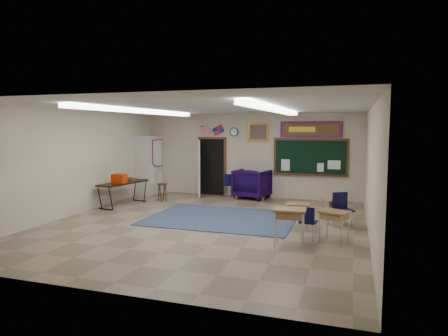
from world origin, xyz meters
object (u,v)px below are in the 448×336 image
(wingback_armchair, at_px, (253,184))
(folding_table, at_px, (123,193))
(wooden_stool, at_px, (162,192))
(student_desk_front_left, at_px, (298,215))
(student_desk_front_right, at_px, (334,210))

(wingback_armchair, bearing_deg, folding_table, 47.16)
(wingback_armchair, xyz_separation_m, wooden_stool, (-2.81, -1.48, -0.21))
(wingback_armchair, height_order, wooden_stool, wingback_armchair)
(student_desk_front_left, height_order, wooden_stool, student_desk_front_left)
(student_desk_front_right, relative_size, wooden_stool, 1.10)
(student_desk_front_right, distance_m, wooden_stool, 5.97)
(student_desk_front_left, height_order, student_desk_front_right, student_desk_front_left)
(wingback_armchair, xyz_separation_m, folding_table, (-3.66, -2.55, -0.11))
(wingback_armchair, relative_size, student_desk_front_left, 1.75)
(student_desk_front_right, xyz_separation_m, wooden_stool, (-5.75, 1.58, -0.05))
(student_desk_front_left, xyz_separation_m, wooden_stool, (-4.94, 2.48, -0.05))
(student_desk_front_left, relative_size, folding_table, 0.34)
(wooden_stool, bearing_deg, folding_table, -128.31)
(student_desk_front_right, height_order, folding_table, folding_table)
(student_desk_front_left, bearing_deg, wingback_armchair, 108.43)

